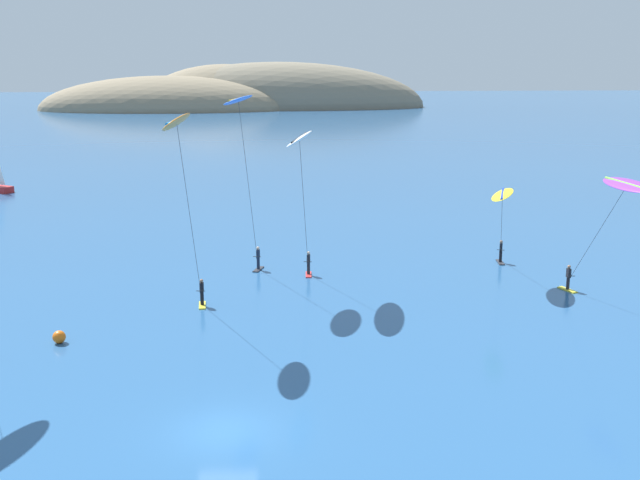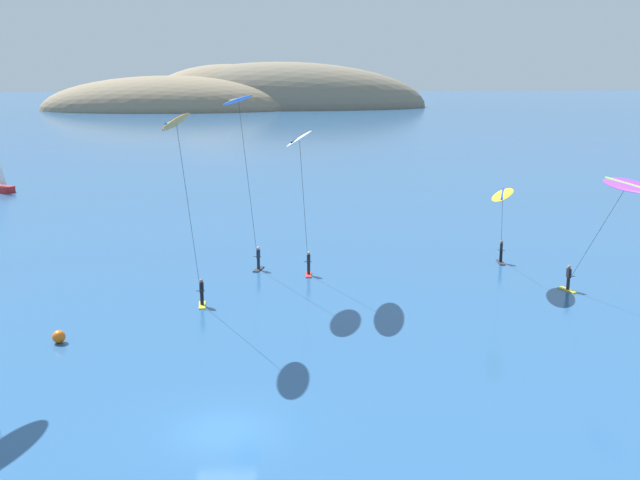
{
  "view_description": "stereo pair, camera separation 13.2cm",
  "coord_description": "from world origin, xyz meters",
  "px_view_note": "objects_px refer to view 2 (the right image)",
  "views": [
    {
      "loc": [
        1.89,
        -30.39,
        15.1
      ],
      "look_at": [
        5.18,
        19.75,
        3.37
      ],
      "focal_mm": 45.0,
      "sensor_mm": 36.0,
      "label": 1
    },
    {
      "loc": [
        2.02,
        -30.4,
        15.1
      ],
      "look_at": [
        5.18,
        19.75,
        3.37
      ],
      "focal_mm": 45.0,
      "sensor_mm": 36.0,
      "label": 2
    }
  ],
  "objects_px": {
    "kitesurfer_blue": "(240,115)",
    "kitesurfer_purple": "(620,196)",
    "marker_buoy": "(59,337)",
    "kitesurfer_yellow": "(502,201)",
    "kitesurfer_white": "(300,148)",
    "kitesurfer_orange": "(179,141)"
  },
  "relations": [
    {
      "from": "kitesurfer_white",
      "to": "kitesurfer_orange",
      "type": "distance_m",
      "value": 10.06
    },
    {
      "from": "kitesurfer_yellow",
      "to": "kitesurfer_orange",
      "type": "distance_m",
      "value": 22.58
    },
    {
      "from": "kitesurfer_purple",
      "to": "kitesurfer_white",
      "type": "distance_m",
      "value": 19.23
    },
    {
      "from": "marker_buoy",
      "to": "kitesurfer_yellow",
      "type": "bearing_deg",
      "value": 21.16
    },
    {
      "from": "kitesurfer_blue",
      "to": "kitesurfer_yellow",
      "type": "distance_m",
      "value": 18.2
    },
    {
      "from": "kitesurfer_orange",
      "to": "kitesurfer_white",
      "type": "bearing_deg",
      "value": 47.77
    },
    {
      "from": "kitesurfer_blue",
      "to": "kitesurfer_yellow",
      "type": "xyz_separation_m",
      "value": [
        17.25,
        0.3,
        -5.77
      ]
    },
    {
      "from": "kitesurfer_blue",
      "to": "kitesurfer_purple",
      "type": "xyz_separation_m",
      "value": [
        21.68,
        -7.62,
        -4.09
      ]
    },
    {
      "from": "kitesurfer_blue",
      "to": "kitesurfer_white",
      "type": "bearing_deg",
      "value": -15.0
    },
    {
      "from": "kitesurfer_white",
      "to": "kitesurfer_yellow",
      "type": "relative_size",
      "value": 1.27
    },
    {
      "from": "kitesurfer_blue",
      "to": "kitesurfer_white",
      "type": "distance_m",
      "value": 4.36
    },
    {
      "from": "kitesurfer_orange",
      "to": "kitesurfer_blue",
      "type": "bearing_deg",
      "value": 70.53
    },
    {
      "from": "kitesurfer_purple",
      "to": "kitesurfer_blue",
      "type": "bearing_deg",
      "value": 160.64
    },
    {
      "from": "kitesurfer_blue",
      "to": "marker_buoy",
      "type": "height_order",
      "value": "kitesurfer_blue"
    },
    {
      "from": "kitesurfer_yellow",
      "to": "marker_buoy",
      "type": "height_order",
      "value": "kitesurfer_yellow"
    },
    {
      "from": "kitesurfer_blue",
      "to": "kitesurfer_white",
      "type": "xyz_separation_m",
      "value": [
        3.74,
        -1.0,
        -2.01
      ]
    },
    {
      "from": "kitesurfer_yellow",
      "to": "kitesurfer_white",
      "type": "bearing_deg",
      "value": -174.49
    },
    {
      "from": "kitesurfer_yellow",
      "to": "marker_buoy",
      "type": "xyz_separation_m",
      "value": [
        -26.82,
        -10.38,
        -5.19
      ]
    },
    {
      "from": "kitesurfer_white",
      "to": "kitesurfer_yellow",
      "type": "distance_m",
      "value": 14.09
    },
    {
      "from": "kitesurfer_blue",
      "to": "kitesurfer_white",
      "type": "relative_size",
      "value": 1.21
    },
    {
      "from": "kitesurfer_purple",
      "to": "kitesurfer_yellow",
      "type": "relative_size",
      "value": 1.11
    },
    {
      "from": "kitesurfer_yellow",
      "to": "marker_buoy",
      "type": "bearing_deg",
      "value": -158.84
    }
  ]
}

